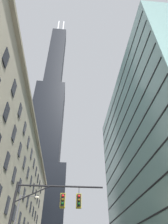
% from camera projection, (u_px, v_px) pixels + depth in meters
% --- Properties ---
extents(dark_skyscraper, '(27.03, 27.03, 197.67)m').
position_uv_depth(dark_skyscraper, '(44.00, 143.00, 113.12)').
color(dark_skyscraper, black).
rests_on(dark_skyscraper, ground).
extents(glass_office_midrise, '(19.67, 51.33, 47.93)m').
position_uv_depth(glass_office_midrise, '(163.00, 153.00, 49.37)').
color(glass_office_midrise, gray).
rests_on(glass_office_midrise, ground).
extents(traffic_signal_mast, '(7.06, 0.63, 6.81)m').
position_uv_depth(traffic_signal_mast, '(49.00, 210.00, 14.84)').
color(traffic_signal_mast, black).
rests_on(traffic_signal_mast, sidewalk_left).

